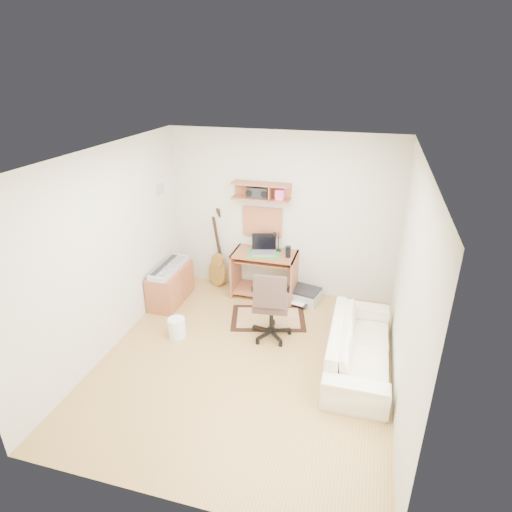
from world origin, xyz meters
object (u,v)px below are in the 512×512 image
(sofa, at_px, (360,340))
(task_chair, at_px, (272,303))
(printer, at_px, (304,295))
(cabinet, at_px, (170,285))
(desk, at_px, (264,274))

(sofa, bearing_deg, task_chair, 75.76)
(printer, distance_m, sofa, 1.71)
(sofa, bearing_deg, cabinet, 74.39)
(printer, bearing_deg, desk, -165.93)
(desk, bearing_deg, sofa, -41.63)
(printer, relative_size, sofa, 0.27)
(sofa, bearing_deg, printer, 33.41)
(sofa, bearing_deg, desk, 48.37)
(task_chair, distance_m, printer, 1.22)
(cabinet, xyz_separation_m, sofa, (2.96, -0.83, 0.09))
(task_chair, bearing_deg, cabinet, 157.09)
(task_chair, bearing_deg, sofa, -20.62)
(task_chair, height_order, printer, task_chair)
(task_chair, bearing_deg, desk, 102.64)
(desk, relative_size, sofa, 0.53)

